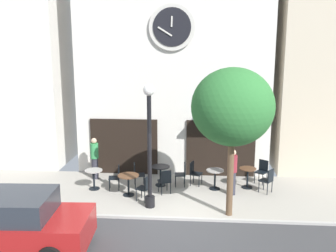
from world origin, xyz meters
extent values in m
cube|color=#9E998E|center=(0.00, 2.13, -0.03)|extent=(26.13, 4.27, 0.05)
cube|color=#A8A5A0|center=(0.00, 0.02, 0.04)|extent=(26.13, 0.12, 0.08)
cube|color=silver|center=(-0.62, 5.60, 4.95)|extent=(7.91, 2.66, 9.91)
cylinder|color=beige|center=(-0.62, 4.21, 5.92)|extent=(1.79, 0.10, 1.79)
cylinder|color=black|center=(-0.62, 4.15, 5.92)|extent=(1.46, 0.04, 1.46)
cube|color=beige|center=(-0.63, 4.11, 6.13)|extent=(0.07, 0.03, 0.40)
cube|color=beige|center=(-0.89, 4.11, 5.76)|extent=(0.56, 0.03, 0.38)
cube|color=black|center=(-2.60, 4.23, 1.15)|extent=(2.77, 0.10, 2.30)
cube|color=black|center=(1.35, 4.23, 1.15)|extent=(2.77, 0.10, 2.30)
cube|color=#33568C|center=(1.59, 3.92, 2.45)|extent=(2.53, 0.90, 0.12)
cylinder|color=black|center=(-1.13, 0.93, 0.18)|extent=(0.32, 0.32, 0.36)
cylinder|color=black|center=(-1.13, 0.93, 1.85)|extent=(0.14, 0.14, 3.70)
sphere|color=white|center=(-1.13, 0.93, 3.88)|extent=(0.36, 0.36, 0.36)
cylinder|color=brown|center=(1.43, 0.51, 1.29)|extent=(0.20, 0.20, 2.58)
ellipsoid|color=#2D7033|center=(1.43, 0.51, 3.45)|extent=(2.48, 2.24, 2.36)
cylinder|color=black|center=(-3.40, 2.36, 0.36)|extent=(0.07, 0.07, 0.72)
cylinder|color=black|center=(-3.40, 2.36, 0.01)|extent=(0.40, 0.40, 0.03)
cylinder|color=gray|center=(-3.40, 2.36, 0.72)|extent=(0.65, 0.65, 0.03)
cylinder|color=black|center=(-2.01, 1.85, 0.37)|extent=(0.07, 0.07, 0.74)
cylinder|color=black|center=(-2.01, 1.85, 0.01)|extent=(0.40, 0.40, 0.03)
cylinder|color=brown|center=(-2.01, 1.85, 0.74)|extent=(0.76, 0.76, 0.03)
cylinder|color=black|center=(-0.97, 2.92, 0.37)|extent=(0.07, 0.07, 0.75)
cylinder|color=black|center=(-0.97, 2.92, 0.01)|extent=(0.40, 0.40, 0.03)
cylinder|color=black|center=(-0.97, 2.92, 0.75)|extent=(0.71, 0.71, 0.03)
cylinder|color=black|center=(1.08, 2.70, 0.36)|extent=(0.07, 0.07, 0.72)
cylinder|color=black|center=(1.08, 2.70, 0.01)|extent=(0.40, 0.40, 0.03)
cylinder|color=gray|center=(1.08, 2.70, 0.72)|extent=(0.64, 0.64, 0.03)
cylinder|color=black|center=(2.30, 2.92, 0.38)|extent=(0.07, 0.07, 0.75)
cylinder|color=black|center=(2.30, 2.92, 0.01)|extent=(0.40, 0.40, 0.03)
cylinder|color=brown|center=(2.30, 2.92, 0.75)|extent=(0.62, 0.62, 0.03)
cube|color=black|center=(-2.64, 2.37, 0.45)|extent=(0.46, 0.46, 0.04)
cube|color=black|center=(-2.46, 2.40, 0.68)|extent=(0.10, 0.38, 0.45)
cylinder|color=black|center=(-2.84, 2.51, 0.23)|extent=(0.03, 0.03, 0.45)
cylinder|color=black|center=(-2.78, 2.18, 0.23)|extent=(0.03, 0.03, 0.45)
cylinder|color=black|center=(-2.50, 2.57, 0.23)|extent=(0.03, 0.03, 0.45)
cylinder|color=black|center=(-2.44, 2.24, 0.23)|extent=(0.03, 0.03, 0.45)
cube|color=black|center=(0.39, 3.06, 0.45)|extent=(0.51, 0.51, 0.04)
cube|color=black|center=(0.22, 3.12, 0.68)|extent=(0.16, 0.37, 0.45)
cylinder|color=black|center=(0.49, 2.84, 0.23)|extent=(0.03, 0.03, 0.45)
cylinder|color=black|center=(0.60, 3.16, 0.23)|extent=(0.03, 0.03, 0.45)
cylinder|color=black|center=(0.17, 2.95, 0.23)|extent=(0.03, 0.03, 0.45)
cylinder|color=black|center=(0.28, 3.27, 0.23)|extent=(0.03, 0.03, 0.45)
cube|color=black|center=(-1.43, 1.42, 0.45)|extent=(0.53, 0.53, 0.04)
cube|color=black|center=(-1.26, 1.34, 0.68)|extent=(0.19, 0.36, 0.45)
cylinder|color=black|center=(-1.51, 1.64, 0.23)|extent=(0.03, 0.03, 0.45)
cylinder|color=black|center=(-1.65, 1.33, 0.23)|extent=(0.03, 0.03, 0.45)
cylinder|color=black|center=(-1.20, 1.50, 0.23)|extent=(0.03, 0.03, 0.45)
cylinder|color=black|center=(-1.34, 1.19, 0.23)|extent=(0.03, 0.03, 0.45)
cube|color=black|center=(-1.76, 2.78, 0.45)|extent=(0.47, 0.47, 0.04)
cube|color=black|center=(-1.93, 2.74, 0.68)|extent=(0.12, 0.38, 0.45)
cylinder|color=black|center=(-1.56, 2.65, 0.23)|extent=(0.03, 0.03, 0.45)
cylinder|color=black|center=(-1.63, 2.98, 0.23)|extent=(0.03, 0.03, 0.45)
cylinder|color=black|center=(-1.89, 2.58, 0.23)|extent=(0.03, 0.03, 0.45)
cylinder|color=black|center=(-1.96, 2.91, 0.23)|extent=(0.03, 0.03, 0.45)
cube|color=black|center=(2.90, 2.51, 0.45)|extent=(0.56, 0.56, 0.04)
cube|color=black|center=(3.04, 2.39, 0.68)|extent=(0.27, 0.32, 0.45)
cylinder|color=black|center=(2.87, 2.74, 0.23)|extent=(0.03, 0.03, 0.45)
cylinder|color=black|center=(2.66, 2.48, 0.23)|extent=(0.03, 0.03, 0.45)
cylinder|color=black|center=(3.14, 2.53, 0.23)|extent=(0.03, 0.03, 0.45)
cylinder|color=black|center=(2.93, 2.27, 0.23)|extent=(0.03, 0.03, 0.45)
cube|color=black|center=(2.88, 3.44, 0.45)|extent=(0.56, 0.56, 0.04)
cube|color=black|center=(2.99, 3.58, 0.68)|extent=(0.33, 0.26, 0.45)
cylinder|color=black|center=(2.64, 3.41, 0.23)|extent=(0.03, 0.03, 0.45)
cylinder|color=black|center=(2.91, 3.20, 0.23)|extent=(0.03, 0.03, 0.45)
cylinder|color=black|center=(2.85, 3.68, 0.23)|extent=(0.03, 0.03, 0.45)
cylinder|color=black|center=(3.12, 3.47, 0.23)|extent=(0.03, 0.03, 0.45)
cube|color=black|center=(-0.23, 2.93, 0.45)|extent=(0.43, 0.43, 0.04)
cube|color=black|center=(-0.05, 2.95, 0.68)|extent=(0.07, 0.38, 0.45)
cylinder|color=black|center=(-0.41, 3.09, 0.23)|extent=(0.03, 0.03, 0.45)
cylinder|color=black|center=(-0.38, 2.75, 0.23)|extent=(0.03, 0.03, 0.45)
cylinder|color=black|center=(-0.07, 3.12, 0.23)|extent=(0.03, 0.03, 0.45)
cylinder|color=black|center=(-0.05, 2.78, 0.23)|extent=(0.03, 0.03, 0.45)
cube|color=black|center=(-0.76, 2.17, 0.45)|extent=(0.53, 0.53, 0.04)
cube|color=black|center=(-0.68, 2.01, 0.68)|extent=(0.36, 0.20, 0.45)
cylinder|color=black|center=(-0.68, 2.39, 0.23)|extent=(0.03, 0.03, 0.45)
cylinder|color=black|center=(-0.99, 2.25, 0.23)|extent=(0.03, 0.03, 0.45)
cylinder|color=black|center=(-0.53, 2.09, 0.23)|extent=(0.03, 0.03, 0.45)
cylinder|color=black|center=(-0.84, 1.94, 0.23)|extent=(0.03, 0.03, 0.45)
cylinder|color=#2D2D38|center=(1.66, 2.22, 0.42)|extent=(0.29, 0.29, 0.85)
cylinder|color=maroon|center=(1.66, 2.22, 1.15)|extent=(0.36, 0.36, 0.60)
sphere|color=tan|center=(1.66, 2.22, 1.56)|extent=(0.22, 0.22, 0.22)
cylinder|color=#2D2D38|center=(-3.66, 3.49, 0.42)|extent=(0.31, 0.31, 0.85)
cylinder|color=#338C4C|center=(-3.66, 3.49, 1.15)|extent=(0.38, 0.38, 0.60)
sphere|color=tan|center=(-3.66, 3.49, 1.56)|extent=(0.22, 0.22, 0.22)
cube|color=maroon|center=(-4.49, -2.08, 0.60)|extent=(4.38, 2.00, 0.75)
cube|color=#262B33|center=(-4.49, -2.08, 1.25)|extent=(2.48, 1.70, 0.60)
cylinder|color=black|center=(-3.11, -1.12, 0.32)|extent=(0.65, 0.25, 0.64)
camera|label=1|loc=(0.35, -10.81, 5.24)|focal=40.79mm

